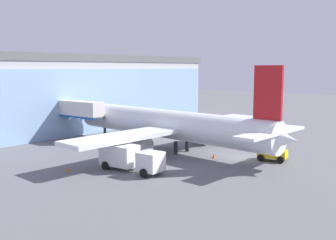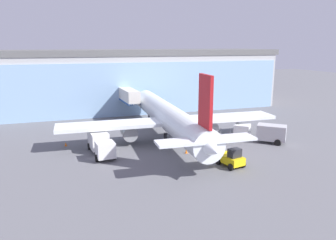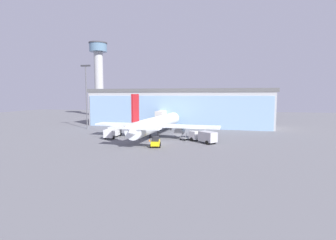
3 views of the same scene
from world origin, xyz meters
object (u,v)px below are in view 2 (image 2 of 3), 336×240
at_px(airplane, 169,118).
at_px(catering_truck, 100,143).
at_px(fuel_truck, 262,132).
at_px(safety_cone_wingtip, 66,144).
at_px(pushback_tug, 231,158).
at_px(jet_bridge, 125,95).
at_px(baggage_cart, 225,136).
at_px(safety_cone_nose, 186,151).

xyz_separation_m(airplane, catering_truck, (-10.71, -2.85, -1.92)).
xyz_separation_m(fuel_truck, safety_cone_wingtip, (-27.12, 8.04, -1.19)).
bearing_deg(pushback_tug, safety_cone_wingtip, 39.06).
xyz_separation_m(jet_bridge, catering_truck, (-8.41, -20.75, -2.99)).
height_order(catering_truck, baggage_cart, catering_truck).
xyz_separation_m(airplane, safety_cone_nose, (-0.16, -6.73, -3.11)).
bearing_deg(fuel_truck, baggage_cart, 9.70).
xyz_separation_m(catering_truck, fuel_truck, (23.03, -3.02, 0.00)).
bearing_deg(pushback_tug, catering_truck, 42.98).
distance_m(catering_truck, safety_cone_wingtip, 6.58).
relative_size(catering_truck, safety_cone_wingtip, 13.43).
xyz_separation_m(fuel_truck, baggage_cart, (-4.38, 2.92, -0.97)).
height_order(catering_truck, safety_cone_wingtip, catering_truck).
distance_m(fuel_truck, pushback_tug, 11.82).
distance_m(pushback_tug, safety_cone_nose, 6.93).
height_order(airplane, catering_truck, airplane).
relative_size(airplane, safety_cone_nose, 64.68).
bearing_deg(catering_truck, safety_cone_wingtip, -143.33).
bearing_deg(baggage_cart, safety_cone_nose, 147.41).
bearing_deg(jet_bridge, safety_cone_nose, -175.57).
distance_m(airplane, baggage_cart, 8.95).
height_order(pushback_tug, safety_cone_wingtip, pushback_tug).
bearing_deg(safety_cone_nose, jet_bridge, 94.96).
bearing_deg(baggage_cart, airplane, 102.01).
bearing_deg(fuel_truck, pushback_tug, 80.10).
distance_m(pushback_tug, safety_cone_wingtip, 23.24).
distance_m(fuel_truck, baggage_cart, 5.35).
height_order(catering_truck, safety_cone_nose, catering_truck).
distance_m(catering_truck, baggage_cart, 18.68).
relative_size(baggage_cart, pushback_tug, 0.93).
height_order(jet_bridge, catering_truck, jet_bridge).
relative_size(fuel_truck, safety_cone_nose, 12.39).
distance_m(airplane, pushback_tug, 13.46).
distance_m(jet_bridge, safety_cone_nose, 25.08).
height_order(jet_bridge, fuel_truck, jet_bridge).
xyz_separation_m(jet_bridge, pushback_tug, (5.15, -30.84, -3.48)).
bearing_deg(fuel_truck, safety_cone_nose, 47.32).
bearing_deg(pushback_tug, safety_cone_nose, 15.50).
height_order(jet_bridge, safety_cone_wingtip, jet_bridge).
bearing_deg(catering_truck, pushback_tug, 50.86).
relative_size(jet_bridge, safety_cone_wingtip, 24.56).
height_order(fuel_truck, safety_cone_wingtip, fuel_truck).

